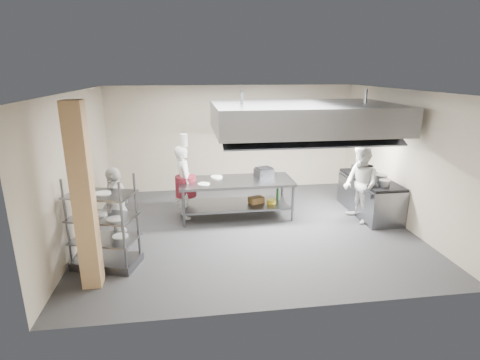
{
  "coord_description": "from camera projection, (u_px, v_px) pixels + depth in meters",
  "views": [
    {
      "loc": [
        -1.26,
        -7.64,
        3.42
      ],
      "look_at": [
        -0.16,
        0.2,
        1.07
      ],
      "focal_mm": 28.0,
      "sensor_mm": 36.0,
      "label": 1
    }
  ],
  "objects": [
    {
      "name": "floor",
      "position": [
        248.0,
        228.0,
        8.39
      ],
      "size": [
        7.0,
        7.0,
        0.0
      ],
      "primitive_type": "plane",
      "color": "#28282A",
      "rests_on": "ground"
    },
    {
      "name": "ceiling",
      "position": [
        249.0,
        91.0,
        7.54
      ],
      "size": [
        7.0,
        7.0,
        0.0
      ],
      "primitive_type": "plane",
      "rotation": [
        3.14,
        0.0,
        0.0
      ],
      "color": "silver",
      "rests_on": "wall_back"
    },
    {
      "name": "wall_back",
      "position": [
        232.0,
        138.0,
        10.81
      ],
      "size": [
        7.0,
        0.0,
        7.0
      ],
      "primitive_type": "plane",
      "rotation": [
        1.57,
        0.0,
        0.0
      ],
      "color": "#BAAB94",
      "rests_on": "ground"
    },
    {
      "name": "wall_left",
      "position": [
        77.0,
        169.0,
        7.5
      ],
      "size": [
        0.0,
        6.0,
        6.0
      ],
      "primitive_type": "plane",
      "rotation": [
        1.57,
        0.0,
        1.57
      ],
      "color": "#BAAB94",
      "rests_on": "ground"
    },
    {
      "name": "wall_right",
      "position": [
        402.0,
        158.0,
        8.43
      ],
      "size": [
        0.0,
        6.0,
        6.0
      ],
      "primitive_type": "plane",
      "rotation": [
        1.57,
        0.0,
        -1.57
      ],
      "color": "#BAAB94",
      "rests_on": "ground"
    },
    {
      "name": "column",
      "position": [
        83.0,
        199.0,
        5.77
      ],
      "size": [
        0.3,
        0.3,
        3.0
      ],
      "primitive_type": "cube",
      "color": "tan",
      "rests_on": "floor"
    },
    {
      "name": "exhaust_hood",
      "position": [
        304.0,
        117.0,
        8.26
      ],
      "size": [
        4.0,
        2.5,
        0.6
      ],
      "primitive_type": "cube",
      "color": "slate",
      "rests_on": "ceiling"
    },
    {
      "name": "hood_strip_a",
      "position": [
        264.0,
        133.0,
        8.23
      ],
      "size": [
        1.6,
        0.12,
        0.04
      ],
      "primitive_type": "cube",
      "color": "white",
      "rests_on": "exhaust_hood"
    },
    {
      "name": "hood_strip_b",
      "position": [
        342.0,
        131.0,
        8.47
      ],
      "size": [
        1.6,
        0.12,
        0.04
      ],
      "primitive_type": "cube",
      "color": "white",
      "rests_on": "exhaust_hood"
    },
    {
      "name": "wall_shelf",
      "position": [
        294.0,
        138.0,
        10.9
      ],
      "size": [
        1.5,
        0.28,
        0.04
      ],
      "primitive_type": "cube",
      "color": "slate",
      "rests_on": "wall_back"
    },
    {
      "name": "island",
      "position": [
        236.0,
        198.0,
        8.94
      ],
      "size": [
        2.67,
        1.13,
        0.91
      ],
      "primitive_type": null,
      "rotation": [
        0.0,
        0.0,
        0.01
      ],
      "color": "gray",
      "rests_on": "floor"
    },
    {
      "name": "island_worktop",
      "position": [
        236.0,
        181.0,
        8.82
      ],
      "size": [
        2.67,
        1.13,
        0.06
      ],
      "primitive_type": "cube",
      "rotation": [
        0.0,
        0.0,
        0.01
      ],
      "color": "slate",
      "rests_on": "island"
    },
    {
      "name": "island_undershelf",
      "position": [
        236.0,
        204.0,
        8.99
      ],
      "size": [
        2.46,
        1.02,
        0.04
      ],
      "primitive_type": "cube",
      "rotation": [
        0.0,
        0.0,
        0.01
      ],
      "color": "slate",
      "rests_on": "island"
    },
    {
      "name": "pass_rack",
      "position": [
        103.0,
        222.0,
        6.57
      ],
      "size": [
        1.26,
        0.96,
        1.68
      ],
      "primitive_type": null,
      "rotation": [
        0.0,
        0.0,
        -0.3
      ],
      "color": "gray",
      "rests_on": "floor"
    },
    {
      "name": "cooking_range",
      "position": [
        369.0,
        197.0,
        9.15
      ],
      "size": [
        0.8,
        2.0,
        0.84
      ],
      "primitive_type": "cube",
      "color": "slate",
      "rests_on": "floor"
    },
    {
      "name": "range_top",
      "position": [
        371.0,
        179.0,
        9.02
      ],
      "size": [
        0.78,
        1.96,
        0.06
      ],
      "primitive_type": "cube",
      "color": "black",
      "rests_on": "cooking_range"
    },
    {
      "name": "chef_head",
      "position": [
        184.0,
        182.0,
        8.78
      ],
      "size": [
        0.52,
        0.7,
        1.75
      ],
      "primitive_type": "imported",
      "rotation": [
        0.0,
        0.0,
        1.74
      ],
      "color": "white",
      "rests_on": "floor"
    },
    {
      "name": "chef_line",
      "position": [
        360.0,
        185.0,
        8.54
      ],
      "size": [
        0.75,
        0.92,
        1.78
      ],
      "primitive_type": "imported",
      "rotation": [
        0.0,
        0.0,
        -1.48
      ],
      "color": "silver",
      "rests_on": "floor"
    },
    {
      "name": "chef_plating",
      "position": [
        117.0,
        210.0,
        7.13
      ],
      "size": [
        0.58,
        1.05,
        1.69
      ],
      "primitive_type": "imported",
      "rotation": [
        0.0,
        0.0,
        -1.75
      ],
      "color": "white",
      "rests_on": "floor"
    },
    {
      "name": "griddle",
      "position": [
        264.0,
        172.0,
        9.11
      ],
      "size": [
        0.49,
        0.44,
        0.2
      ],
      "primitive_type": "cube",
      "rotation": [
        0.0,
        0.0,
        0.35
      ],
      "color": "slate",
      "rests_on": "island_worktop"
    },
    {
      "name": "wicker_basket",
      "position": [
        256.0,
        200.0,
        9.02
      ],
      "size": [
        0.4,
        0.33,
        0.15
      ],
      "primitive_type": "cube",
      "rotation": [
        0.0,
        0.0,
        0.34
      ],
      "color": "olive",
      "rests_on": "island_undershelf"
    },
    {
      "name": "stockpot",
      "position": [
        381.0,
        179.0,
        8.64
      ],
      "size": [
        0.27,
        0.27,
        0.19
      ],
      "primitive_type": "cylinder",
      "color": "gray",
      "rests_on": "range_top"
    },
    {
      "name": "plate_stack",
      "position": [
        105.0,
        238.0,
        6.66
      ],
      "size": [
        0.28,
        0.28,
        0.05
      ],
      "primitive_type": "cylinder",
      "color": "white",
      "rests_on": "pass_rack"
    }
  ]
}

